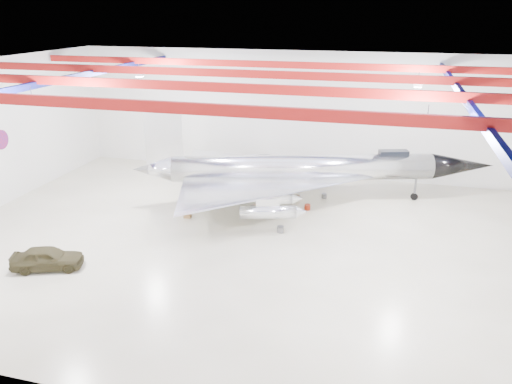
% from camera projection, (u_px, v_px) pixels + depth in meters
% --- Properties ---
extents(floor, '(40.00, 40.00, 0.00)m').
position_uv_depth(floor, '(246.00, 240.00, 32.83)').
color(floor, '#BAB294').
rests_on(floor, ground).
extents(wall_back, '(40.00, 0.00, 40.00)m').
position_uv_depth(wall_back, '(292.00, 114.00, 44.51)').
color(wall_back, silver).
rests_on(wall_back, floor).
extents(ceiling, '(40.00, 40.00, 0.00)m').
position_uv_depth(ceiling, '(244.00, 70.00, 29.02)').
color(ceiling, '#0A0F38').
rests_on(ceiling, wall_back).
extents(ceiling_structure, '(39.50, 29.50, 1.08)m').
position_uv_depth(ceiling_structure, '(245.00, 82.00, 29.26)').
color(ceiling_structure, maroon).
rests_on(ceiling_structure, ceiling).
extents(wall_roundel, '(0.10, 1.50, 1.50)m').
position_uv_depth(wall_roundel, '(1.00, 140.00, 37.82)').
color(wall_roundel, '#B21414').
rests_on(wall_roundel, wall_left).
extents(jet_aircraft, '(27.38, 20.08, 7.67)m').
position_uv_depth(jet_aircraft, '(302.00, 171.00, 38.59)').
color(jet_aircraft, silver).
rests_on(jet_aircraft, floor).
extents(jeep, '(4.36, 2.98, 1.38)m').
position_uv_depth(jeep, '(47.00, 258.00, 29.06)').
color(jeep, '#38321C').
rests_on(jeep, floor).
extents(crate_ply, '(0.55, 0.46, 0.36)m').
position_uv_depth(crate_ply, '(188.00, 215.00, 36.36)').
color(crate_ply, olive).
rests_on(crate_ply, floor).
extents(engine_drum, '(0.61, 0.61, 0.43)m').
position_uv_depth(engine_drum, '(280.00, 229.00, 33.98)').
color(engine_drum, '#59595B').
rests_on(engine_drum, floor).
extents(parts_bin, '(0.68, 0.62, 0.38)m').
position_uv_depth(parts_bin, '(295.00, 197.00, 39.77)').
color(parts_bin, olive).
rests_on(parts_bin, floor).
extents(crate_small, '(0.40, 0.36, 0.23)m').
position_uv_depth(crate_small, '(212.00, 194.00, 40.81)').
color(crate_small, '#59595B').
rests_on(crate_small, floor).
extents(tool_chest, '(0.59, 0.59, 0.41)m').
position_uv_depth(tool_chest, '(307.00, 207.00, 37.79)').
color(tool_chest, maroon).
rests_on(tool_chest, floor).
extents(oil_barrel, '(0.70, 0.63, 0.40)m').
position_uv_depth(oil_barrel, '(258.00, 200.00, 39.21)').
color(oil_barrel, olive).
rests_on(oil_barrel, floor).
extents(spares_box, '(0.50, 0.50, 0.37)m').
position_uv_depth(spares_box, '(324.00, 196.00, 40.11)').
color(spares_box, '#59595B').
rests_on(spares_box, floor).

